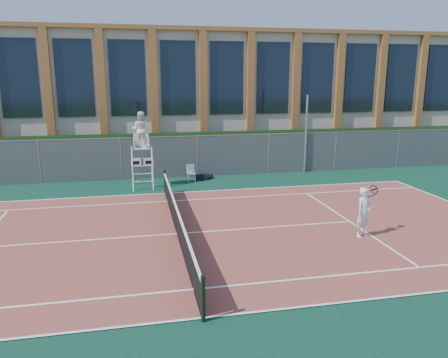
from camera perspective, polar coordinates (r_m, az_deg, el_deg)
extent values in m
plane|color=#233814|center=(15.14, -6.10, -7.22)|extent=(120.00, 120.00, 0.00)
cube|color=#0B3323|center=(16.07, -6.47, -5.99)|extent=(36.00, 20.00, 0.01)
cube|color=brown|center=(15.13, -6.10, -7.15)|extent=(23.77, 10.97, 0.02)
cylinder|color=black|center=(9.83, -2.75, -15.39)|extent=(0.10, 0.10, 1.10)
cylinder|color=black|center=(20.33, -7.74, -0.35)|extent=(0.10, 0.10, 1.10)
cube|color=black|center=(14.98, -6.14, -5.57)|extent=(0.03, 11.00, 0.86)
cube|color=white|center=(14.84, -6.19, -3.91)|extent=(0.06, 11.20, 0.07)
cube|color=black|center=(24.53, -8.53, 3.24)|extent=(40.00, 1.40, 2.20)
cube|color=beige|center=(32.19, -9.58, 10.72)|extent=(44.00, 10.00, 8.00)
cube|color=#935B2A|center=(32.29, -9.87, 18.00)|extent=(45.00, 10.60, 0.25)
cylinder|color=#9EA0A5|center=(24.90, 10.64, 5.77)|extent=(0.12, 0.12, 4.32)
cylinder|color=white|center=(21.06, -11.85, 1.13)|extent=(0.06, 0.56, 2.03)
cylinder|color=white|center=(21.07, -9.30, 1.25)|extent=(0.06, 0.56, 2.03)
cylinder|color=white|center=(22.08, -11.86, 1.68)|extent=(0.06, 0.56, 2.03)
cylinder|color=white|center=(22.09, -9.43, 1.79)|extent=(0.06, 0.56, 2.03)
cube|color=white|center=(21.40, -10.72, 3.99)|extent=(0.73, 0.62, 0.06)
cube|color=white|center=(21.63, -10.78, 5.06)|extent=(0.73, 0.05, 0.62)
cube|color=white|center=(21.09, -11.41, 2.11)|extent=(0.46, 0.03, 0.35)
cube|color=white|center=(21.10, -9.83, 2.18)|extent=(0.46, 0.03, 0.35)
imported|color=white|center=(21.33, -10.82, 6.37)|extent=(1.00, 0.89, 1.72)
cube|color=silver|center=(22.48, -4.30, 0.74)|extent=(0.44, 0.44, 0.04)
cube|color=silver|center=(22.61, -4.40, 1.42)|extent=(0.41, 0.07, 0.44)
cylinder|color=silver|center=(22.34, -4.63, 0.06)|extent=(0.03, 0.03, 0.41)
cylinder|color=silver|center=(22.40, -3.79, 0.12)|extent=(0.03, 0.03, 0.41)
cylinder|color=silver|center=(22.66, -4.79, 0.25)|extent=(0.03, 0.03, 0.41)
cylinder|color=silver|center=(22.72, -3.96, 0.30)|extent=(0.03, 0.03, 0.41)
cube|color=black|center=(22.86, -3.13, 0.24)|extent=(0.73, 0.39, 0.30)
cube|color=black|center=(23.26, -2.24, 0.39)|extent=(0.62, 0.54, 0.23)
imported|color=white|center=(15.27, 17.79, -4.17)|extent=(0.72, 0.60, 1.68)
torus|color=#17154E|center=(15.49, 19.01, -1.30)|extent=(0.38, 0.30, 0.30)
sphere|color=#CCE533|center=(15.70, 18.98, -1.30)|extent=(0.07, 0.07, 0.07)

